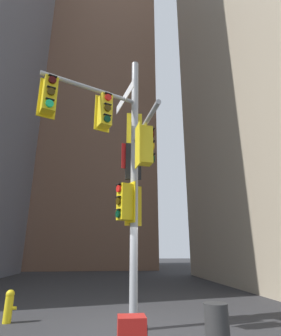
{
  "coord_description": "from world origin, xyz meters",
  "views": [
    {
      "loc": [
        -0.66,
        -7.39,
        1.89
      ],
      "look_at": [
        0.25,
        0.56,
        4.4
      ],
      "focal_mm": 28.2,
      "sensor_mm": 36.0,
      "label": 1
    }
  ],
  "objects": [
    {
      "name": "trash_bin",
      "position": [
        1.46,
        -1.83,
        0.45
      ],
      "size": [
        0.47,
        0.47,
        0.9
      ],
      "primitive_type": "cylinder",
      "color": "#2D2D2D",
      "rests_on": "ground"
    },
    {
      "name": "fire_hydrant",
      "position": [
        -3.37,
        1.08,
        0.44
      ],
      "size": [
        0.33,
        0.23,
        0.84
      ],
      "color": "yellow",
      "rests_on": "ground"
    },
    {
      "name": "ground",
      "position": [
        0.0,
        0.0,
        0.0
      ],
      "size": [
        120.0,
        120.0,
        0.0
      ],
      "primitive_type": "plane",
      "color": "#2D2D30"
    },
    {
      "name": "signal_pole_assembly",
      "position": [
        -0.37,
        -0.22,
        4.45
      ],
      "size": [
        3.1,
        3.07,
        7.9
      ],
      "color": "#9EA0A3",
      "rests_on": "ground"
    },
    {
      "name": "building_mid_block",
      "position": [
        -2.2,
        26.38,
        18.86
      ],
      "size": [
        13.03,
        13.03,
        37.71
      ],
      "primitive_type": "cube",
      "color": "brown",
      "rests_on": "ground"
    }
  ]
}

